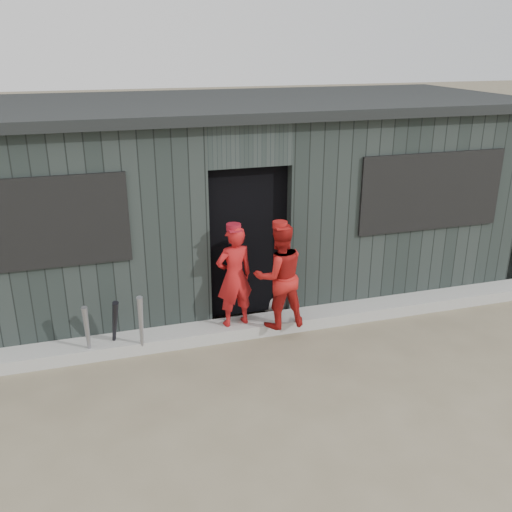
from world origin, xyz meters
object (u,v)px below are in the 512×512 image
object	(u,v)px
bat_left	(88,334)
bat_right	(115,326)
bat_mid	(141,326)
player_red_right	(279,276)
dugout	(221,196)
player_red_left	(234,276)
player_grey_back	(277,273)

from	to	relation	value
bat_left	bat_right	bearing A→B (deg)	9.67
bat_left	bat_right	size ratio (longest dim) A/B	0.91
bat_left	bat_mid	size ratio (longest dim) A/B	0.87
player_red_right	dugout	world-z (taller)	dugout
bat_left	player_red_left	world-z (taller)	player_red_left
dugout	bat_right	bearing A→B (deg)	-133.35
bat_right	dugout	xyz separation A→B (m)	(1.67, 1.77, 0.92)
bat_left	player_red_left	size ratio (longest dim) A/B	0.56
bat_left	dugout	size ratio (longest dim) A/B	0.08
bat_right	player_red_right	world-z (taller)	player_red_right
bat_right	player_red_left	world-z (taller)	player_red_left
bat_mid	bat_left	bearing A→B (deg)	171.71
bat_right	player_red_right	size ratio (longest dim) A/B	0.59
bat_mid	player_red_right	size ratio (longest dim) A/B	0.62
bat_left	player_grey_back	world-z (taller)	player_grey_back
bat_mid	player_red_right	xyz separation A→B (m)	(1.62, 0.04, 0.39)
bat_right	player_red_left	size ratio (longest dim) A/B	0.61
bat_left	dugout	world-z (taller)	dugout
bat_mid	bat_right	distance (m)	0.31
dugout	bat_mid	bearing A→B (deg)	-126.12
bat_right	player_grey_back	size ratio (longest dim) A/B	0.69
player_red_left	bat_mid	bearing A→B (deg)	1.17
player_red_left	player_grey_back	distance (m)	0.86
player_grey_back	bat_mid	bearing A→B (deg)	10.62
bat_mid	player_grey_back	world-z (taller)	player_grey_back
dugout	bat_left	bearing A→B (deg)	-137.20
player_red_right	bat_mid	bearing A→B (deg)	-0.70
dugout	player_red_left	bearing A→B (deg)	-98.78
bat_right	player_red_left	distance (m)	1.47
player_red_right	dugout	xyz separation A→B (m)	(-0.23, 1.87, 0.50)
bat_left	bat_mid	distance (m)	0.58
player_red_left	player_red_right	xyz separation A→B (m)	(0.50, -0.18, 0.02)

